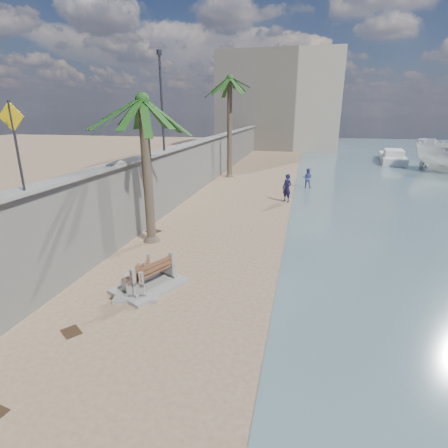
{
  "coord_description": "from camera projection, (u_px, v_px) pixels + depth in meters",
  "views": [
    {
      "loc": [
        2.65,
        -6.62,
        5.76
      ],
      "look_at": [
        -0.5,
        7.0,
        1.2
      ],
      "focal_mm": 28.0,
      "sensor_mm": 36.0,
      "label": 1
    }
  ],
  "objects": [
    {
      "name": "end_building",
      "position": [
        279.0,
        102.0,
        54.91
      ],
      "size": [
        18.0,
        12.0,
        14.0
      ],
      "primitive_type": "cube",
      "color": "#B7AA93",
      "rests_on": "ground_plane"
    },
    {
      "name": "wall_cap",
      "position": [
        203.0,
        140.0,
        27.02
      ],
      "size": [
        0.8,
        70.0,
        0.12
      ],
      "primitive_type": "cube",
      "color": "gray",
      "rests_on": "seawall"
    },
    {
      "name": "palm_back",
      "position": [
        230.0,
        80.0,
        29.29
      ],
      "size": [
        5.0,
        5.0,
        9.22
      ],
      "color": "brown",
      "rests_on": "ground_plane"
    },
    {
      "name": "debris_d",
      "position": [
        119.0,
        296.0,
        11.33
      ],
      "size": [
        0.56,
        0.48,
        0.03
      ],
      "primitive_type": "cube",
      "rotation": [
        0.0,
        0.0,
        0.14
      ],
      "color": "#382616",
      "rests_on": "ground_plane"
    },
    {
      "name": "person_a",
      "position": [
        287.0,
        186.0,
        22.77
      ],
      "size": [
        0.92,
        0.87,
        2.11
      ],
      "primitive_type": "imported",
      "rotation": [
        0.0,
        0.0,
        -0.64
      ],
      "color": "#15163C",
      "rests_on": "ground_plane"
    },
    {
      "name": "person_b",
      "position": [
        307.0,
        177.0,
        27.04
      ],
      "size": [
        0.92,
        0.77,
        1.69
      ],
      "primitive_type": "imported",
      "rotation": [
        0.0,
        0.0,
        2.96
      ],
      "color": "#495097",
      "rests_on": "ground_plane"
    },
    {
      "name": "ground_plane",
      "position": [
        179.0,
        359.0,
        8.49
      ],
      "size": [
        140.0,
        140.0,
        0.0
      ],
      "primitive_type": "plane",
      "color": "#9C7D5F"
    },
    {
      "name": "bench_near",
      "position": [
        149.0,
        276.0,
        11.79
      ],
      "size": [
        2.4,
        2.76,
        0.97
      ],
      "color": "gray",
      "rests_on": "ground_plane"
    },
    {
      "name": "seawall",
      "position": [
        203.0,
        164.0,
        27.58
      ],
      "size": [
        0.45,
        70.0,
        3.5
      ],
      "primitive_type": "cube",
      "color": "gray",
      "rests_on": "ground_plane"
    },
    {
      "name": "pedestrian_sign",
      "position": [
        14.0,
        134.0,
        9.35
      ],
      "size": [
        0.78,
        0.07,
        2.4
      ],
      "color": "#2D2D33",
      "rests_on": "wall_cap"
    },
    {
      "name": "bench_far",
      "position": [
        140.0,
        278.0,
        11.77
      ],
      "size": [
        1.92,
        2.37,
        0.86
      ],
      "color": "gray",
      "rests_on": "ground_plane"
    },
    {
      "name": "debris_c",
      "position": [
        154.0,
        231.0,
        17.44
      ],
      "size": [
        0.8,
        0.72,
        0.03
      ],
      "primitive_type": "cube",
      "rotation": [
        0.0,
        0.0,
        2.76
      ],
      "color": "#382616",
      "rests_on": "ground_plane"
    },
    {
      "name": "yacht_far",
      "position": [
        392.0,
        159.0,
        41.06
      ],
      "size": [
        3.54,
        9.04,
        1.5
      ],
      "primitive_type": null,
      "rotation": [
        0.0,
        0.0,
        1.45
      ],
      "color": "silver",
      "rests_on": "bay_water"
    },
    {
      "name": "palm_mid",
      "position": [
        142.0,
        101.0,
        14.3
      ],
      "size": [
        5.0,
        5.0,
        7.08
      ],
      "color": "brown",
      "rests_on": "ground_plane"
    },
    {
      "name": "streetlight",
      "position": [
        161.0,
        93.0,
        18.63
      ],
      "size": [
        0.28,
        0.28,
        5.12
      ],
      "color": "#2D2D33",
      "rests_on": "wall_cap"
    },
    {
      "name": "debris_b",
      "position": [
        71.0,
        332.0,
        9.51
      ],
      "size": [
        0.67,
        0.65,
        0.03
      ],
      "primitive_type": "cube",
      "rotation": [
        0.0,
        0.0,
        5.66
      ],
      "color": "#382616",
      "rests_on": "ground_plane"
    }
  ]
}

